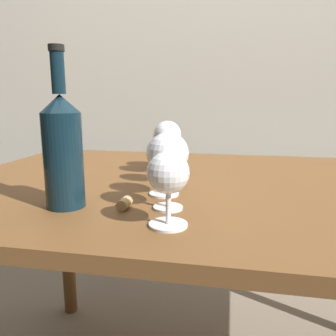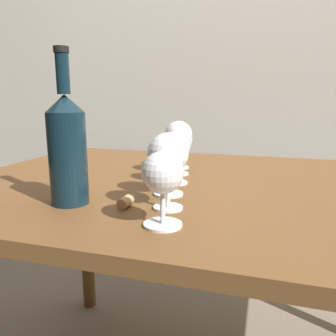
# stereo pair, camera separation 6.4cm
# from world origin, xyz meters

# --- Properties ---
(back_wall) EXTENTS (5.00, 0.08, 2.60)m
(back_wall) POSITION_xyz_m (0.00, 0.85, 1.30)
(back_wall) COLOR beige
(back_wall) RESTS_ON ground_plane
(dining_table) EXTENTS (1.48, 0.90, 0.73)m
(dining_table) POSITION_xyz_m (0.00, 0.00, 0.65)
(dining_table) COLOR brown
(dining_table) RESTS_ON ground_plane
(wine_glass_pinot) EXTENTS (0.07, 0.07, 0.13)m
(wine_glass_pinot) POSITION_xyz_m (-0.09, -0.32, 0.82)
(wine_glass_pinot) COLOR white
(wine_glass_pinot) RESTS_ON dining_table
(wine_glass_amber) EXTENTS (0.08, 0.08, 0.15)m
(wine_glass_amber) POSITION_xyz_m (-0.11, -0.23, 0.84)
(wine_glass_amber) COLOR white
(wine_glass_amber) RESTS_ON dining_table
(wine_glass_merlot) EXTENTS (0.08, 0.08, 0.14)m
(wine_glass_merlot) POSITION_xyz_m (-0.14, -0.14, 0.83)
(wine_glass_merlot) COLOR white
(wine_glass_merlot) RESTS_ON dining_table
(wine_glass_port) EXTENTS (0.07, 0.07, 0.14)m
(wine_glass_port) POSITION_xyz_m (-0.15, -0.04, 0.83)
(wine_glass_port) COLOR white
(wine_glass_port) RESTS_ON dining_table
(wine_glass_rose) EXTENTS (0.08, 0.08, 0.15)m
(wine_glass_rose) POSITION_xyz_m (-0.17, 0.07, 0.85)
(wine_glass_rose) COLOR white
(wine_glass_rose) RESTS_ON dining_table
(wine_glass_cabernet) EXTENTS (0.08, 0.08, 0.13)m
(wine_glass_cabernet) POSITION_xyz_m (-0.19, 0.15, 0.82)
(wine_glass_cabernet) COLOR white
(wine_glass_cabernet) RESTS_ON dining_table
(wine_bottle) EXTENTS (0.08, 0.08, 0.31)m
(wine_bottle) POSITION_xyz_m (-0.32, -0.26, 0.85)
(wine_bottle) COLOR #0F232D
(wine_bottle) RESTS_ON dining_table
(cork) EXTENTS (0.02, 0.04, 0.02)m
(cork) POSITION_xyz_m (-0.20, -0.25, 0.75)
(cork) COLOR tan
(cork) RESTS_ON dining_table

